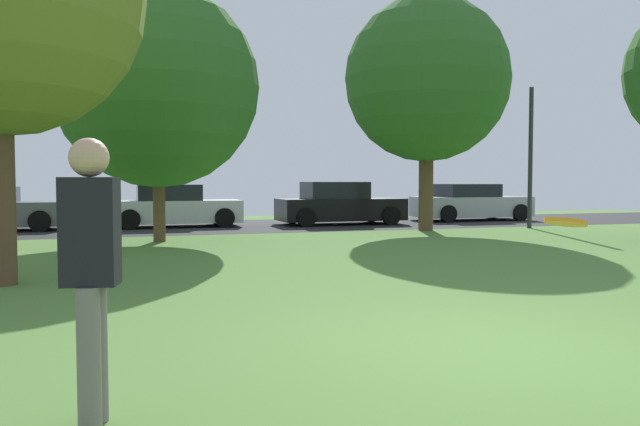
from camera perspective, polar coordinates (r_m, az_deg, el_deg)
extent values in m
plane|color=#547F38|center=(5.94, 16.23, -11.82)|extent=(44.00, 44.00, 0.00)
cube|color=#28282B|center=(21.05, -9.10, -1.21)|extent=(44.00, 6.40, 0.01)
cylinder|color=brown|center=(10.05, -27.07, 2.25)|extent=(0.36, 0.36, 2.88)
cylinder|color=brown|center=(19.35, 9.66, 2.87)|extent=(0.44, 0.44, 3.00)
sphere|color=#2D6023|center=(19.59, 9.74, 11.96)|extent=(4.99, 4.99, 4.99)
cylinder|color=brown|center=(16.00, -14.50, 1.53)|extent=(0.30, 0.30, 2.28)
sphere|color=#2D6023|center=(16.17, -14.62, 11.14)|extent=(5.00, 5.00, 5.00)
cylinder|color=slate|center=(4.21, -19.78, -11.90)|extent=(0.14, 0.14, 0.87)
cylinder|color=slate|center=(4.06, -20.36, -12.46)|extent=(0.14, 0.14, 0.87)
cube|color=black|center=(4.01, -20.25, -1.59)|extent=(0.36, 0.29, 0.65)
sphere|color=tan|center=(4.00, -20.36, 4.78)|extent=(0.24, 0.24, 0.24)
cylinder|color=orange|center=(4.33, 21.53, -0.79)|extent=(0.37, 0.37, 0.08)
cylinder|color=black|center=(21.95, -23.76, -0.43)|extent=(0.64, 0.22, 0.64)
cylinder|color=black|center=(20.26, -24.24, -0.69)|extent=(0.64, 0.22, 0.64)
cube|color=white|center=(21.14, -13.04, 0.15)|extent=(4.20, 1.77, 0.73)
cube|color=black|center=(21.10, -13.63, 1.84)|extent=(2.02, 1.56, 0.52)
cylinder|color=black|center=(22.20, -9.46, -0.18)|extent=(0.64, 0.22, 0.64)
cylinder|color=black|center=(20.45, -8.72, -0.44)|extent=(0.64, 0.22, 0.64)
cylinder|color=black|center=(21.96, -17.07, -0.31)|extent=(0.64, 0.22, 0.64)
cylinder|color=black|center=(20.19, -16.98, -0.58)|extent=(0.64, 0.22, 0.64)
cube|color=black|center=(21.81, 1.89, 0.34)|extent=(4.35, 1.81, 0.75)
cube|color=black|center=(21.72, 1.35, 2.09)|extent=(2.09, 1.59, 0.58)
cylinder|color=black|center=(23.21, 4.66, -0.02)|extent=(0.64, 0.22, 0.64)
cylinder|color=black|center=(21.56, 6.51, -0.25)|extent=(0.64, 0.22, 0.64)
cylinder|color=black|center=(22.22, -2.60, -0.15)|extent=(0.64, 0.22, 0.64)
cylinder|color=black|center=(20.49, -1.26, -0.40)|extent=(0.64, 0.22, 0.64)
cube|color=#B7B7BC|center=(24.79, 13.66, 0.58)|extent=(4.42, 1.88, 0.76)
cube|color=black|center=(24.66, 13.24, 2.02)|extent=(2.12, 1.66, 0.49)
cylinder|color=black|center=(26.42, 15.43, 0.24)|extent=(0.64, 0.22, 0.64)
cylinder|color=black|center=(24.88, 17.82, 0.04)|extent=(0.64, 0.22, 0.64)
cylinder|color=black|center=(24.85, 9.48, 0.14)|extent=(0.64, 0.22, 0.64)
cylinder|color=black|center=(23.20, 11.62, -0.07)|extent=(0.64, 0.22, 0.64)
cylinder|color=#2D2D33|center=(21.13, 18.68, 4.78)|extent=(0.14, 0.14, 4.50)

